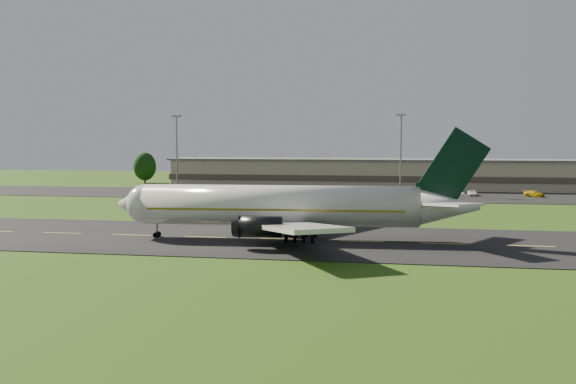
% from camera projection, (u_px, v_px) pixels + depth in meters
% --- Properties ---
extents(ground, '(360.00, 360.00, 0.00)m').
position_uv_depth(ground, '(361.00, 242.00, 86.91)').
color(ground, '#2B4912').
rests_on(ground, ground).
extents(taxiway, '(220.00, 30.00, 0.10)m').
position_uv_depth(taxiway, '(361.00, 242.00, 86.90)').
color(taxiway, black).
rests_on(taxiway, ground).
extents(apron, '(260.00, 30.00, 0.10)m').
position_uv_depth(apron, '(379.00, 196.00, 157.56)').
color(apron, black).
rests_on(apron, ground).
extents(airliner, '(51.30, 42.09, 15.57)m').
position_uv_depth(airliner, '(286.00, 206.00, 88.40)').
color(airliner, silver).
rests_on(airliner, ground).
extents(terminal, '(145.00, 16.00, 8.40)m').
position_uv_depth(terminal, '(406.00, 175.00, 179.85)').
color(terminal, tan).
rests_on(terminal, ground).
extents(light_mast_west, '(2.40, 1.20, 20.35)m').
position_uv_depth(light_mast_west, '(177.00, 144.00, 173.94)').
color(light_mast_west, gray).
rests_on(light_mast_west, ground).
extents(light_mast_centre, '(2.40, 1.20, 20.35)m').
position_uv_depth(light_mast_centre, '(401.00, 144.00, 163.49)').
color(light_mast_centre, gray).
rests_on(light_mast_centre, ground).
extents(tree_line, '(198.62, 9.31, 9.78)m').
position_uv_depth(tree_line, '(497.00, 171.00, 184.48)').
color(tree_line, black).
rests_on(tree_line, ground).
extents(service_vehicle_a, '(1.97, 4.24, 1.41)m').
position_uv_depth(service_vehicle_a, '(218.00, 190.00, 167.36)').
color(service_vehicle_a, '#C98E0B').
rests_on(service_vehicle_a, apron).
extents(service_vehicle_b, '(4.40, 1.90, 1.41)m').
position_uv_depth(service_vehicle_b, '(337.00, 192.00, 160.48)').
color(service_vehicle_b, '#9D220A').
rests_on(service_vehicle_b, apron).
extents(service_vehicle_c, '(2.13, 4.54, 1.26)m').
position_uv_depth(service_vehicle_c, '(472.00, 193.00, 157.42)').
color(service_vehicle_c, white).
rests_on(service_vehicle_c, apron).
extents(service_vehicle_d, '(5.11, 4.76, 1.45)m').
position_uv_depth(service_vehicle_d, '(534.00, 194.00, 154.27)').
color(service_vehicle_d, gold).
rests_on(service_vehicle_d, apron).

